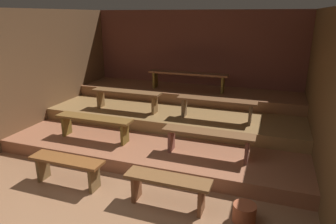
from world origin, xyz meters
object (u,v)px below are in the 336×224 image
bench_middle_left (126,95)px  bench_lower_left (94,122)px  bench_upper_center (188,76)px  bench_floor_left (67,165)px  bench_middle_right (216,104)px  bench_lower_right (208,137)px  bench_floor_right (168,184)px  pail_floor (244,213)px

bench_middle_left → bench_lower_left: bearing=-94.7°
bench_upper_center → bench_floor_left: bearing=-103.0°
bench_floor_left → bench_lower_left: 1.26m
bench_upper_center → bench_middle_left: bearing=-128.3°
bench_lower_left → bench_middle_right: size_ratio=0.97×
bench_lower_left → bench_lower_right: size_ratio=1.00×
bench_lower_left → bench_middle_left: 1.20m
bench_lower_right → bench_middle_left: bearing=150.8°
bench_floor_right → bench_upper_center: bearing=102.1°
bench_floor_right → bench_upper_center: bench_upper_center is taller
bench_floor_left → bench_floor_right: same height
bench_floor_right → bench_upper_center: 3.83m
bench_floor_right → bench_middle_right: bench_middle_right is taller
bench_middle_right → pail_floor: bench_middle_right is taller
bench_floor_right → pail_floor: 1.05m
bench_lower_left → bench_lower_right: (2.19, 0.00, 0.00)m
bench_lower_right → bench_upper_center: 2.73m
bench_middle_left → bench_lower_right: bearing=-29.2°
bench_middle_right → pail_floor: (0.85, -2.36, -0.71)m
bench_floor_left → bench_upper_center: bench_upper_center is taller
bench_floor_right → bench_middle_left: bench_middle_left is taller
bench_middle_left → pail_floor: 3.76m
bench_middle_right → bench_upper_center: bench_upper_center is taller
bench_lower_left → bench_lower_right: bearing=0.0°
bench_lower_left → bench_lower_right: 2.19m
bench_upper_center → pail_floor: bearing=-63.6°
bench_middle_right → pail_floor: size_ratio=5.35×
bench_floor_left → bench_lower_left: bench_lower_left is taller
bench_middle_left → pail_floor: bearing=-39.7°
bench_middle_left → bench_upper_center: bearing=51.7°
bench_upper_center → bench_lower_left: bearing=-114.5°
bench_lower_right → bench_upper_center: bearing=113.3°
bench_middle_right → bench_lower_right: bearing=-85.3°
bench_lower_left → bench_floor_right: bearing=-32.2°
bench_lower_right → pail_floor: bearing=-57.9°
bench_middle_left → pail_floor: size_ratio=5.35×
bench_floor_left → pail_floor: bench_floor_left is taller
bench_floor_left → pail_floor: size_ratio=4.02×
bench_floor_right → bench_middle_right: size_ratio=0.75×
bench_floor_left → pail_floor: bearing=0.3°
bench_floor_right → bench_middle_right: bearing=85.7°
bench_floor_right → bench_floor_left: bearing=180.0°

